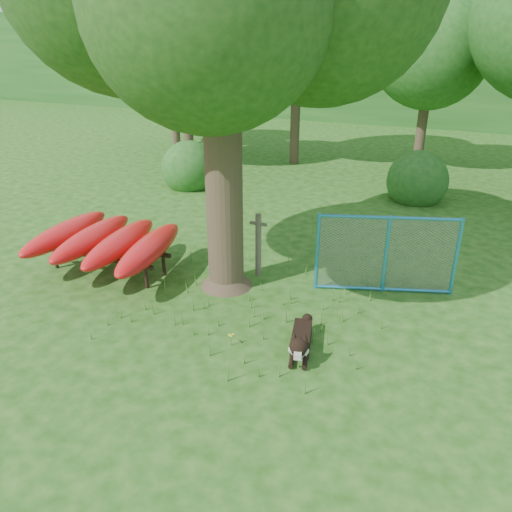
% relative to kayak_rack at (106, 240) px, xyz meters
% --- Properties ---
extents(ground, '(80.00, 80.00, 0.00)m').
position_rel_kayak_rack_xyz_m(ground, '(3.22, -1.24, -0.71)').
color(ground, '#1A490E').
rests_on(ground, ground).
extents(wooden_post, '(0.36, 0.13, 1.34)m').
position_rel_kayak_rack_xyz_m(wooden_post, '(2.94, 1.16, -0.00)').
color(wooden_post, brown).
rests_on(wooden_post, ground).
extents(kayak_rack, '(3.12, 2.76, 0.93)m').
position_rel_kayak_rack_xyz_m(kayak_rack, '(0.00, 0.00, 0.00)').
color(kayak_rack, black).
rests_on(kayak_rack, ground).
extents(husky_dog, '(0.55, 1.27, 0.57)m').
position_rel_kayak_rack_xyz_m(husky_dog, '(4.68, -1.13, -0.51)').
color(husky_dog, black).
rests_on(husky_dog, ground).
extents(fence_section, '(2.56, 0.92, 2.61)m').
position_rel_kayak_rack_xyz_m(fence_section, '(5.46, 1.47, 0.07)').
color(fence_section, '#298AC3').
rests_on(fence_section, ground).
extents(wildflower_clump, '(0.10, 0.09, 0.22)m').
position_rel_kayak_rack_xyz_m(wildflower_clump, '(3.59, -1.41, -0.54)').
color(wildflower_clump, '#467E29').
rests_on(wildflower_clump, ground).
extents(bg_tree_a, '(4.40, 4.40, 6.70)m').
position_rel_kayak_rack_xyz_m(bg_tree_a, '(-3.28, 8.76, 3.77)').
color(bg_tree_a, '#3E2F21').
rests_on(bg_tree_a, ground).
extents(bg_tree_b, '(5.20, 5.20, 8.22)m').
position_rel_kayak_rack_xyz_m(bg_tree_b, '(0.22, 10.76, 4.90)').
color(bg_tree_b, '#3E2F21').
rests_on(bg_tree_b, ground).
extents(bg_tree_c, '(4.00, 4.00, 6.12)m').
position_rel_kayak_rack_xyz_m(bg_tree_c, '(4.72, 11.76, 3.40)').
color(bg_tree_c, '#3E2F21').
rests_on(bg_tree_c, ground).
extents(bg_tree_f, '(3.60, 3.60, 5.55)m').
position_rel_kayak_rack_xyz_m(bg_tree_f, '(-5.78, 11.76, 3.02)').
color(bg_tree_f, '#3E2F21').
rests_on(bg_tree_f, ground).
extents(shrub_left, '(1.80, 1.80, 1.80)m').
position_rel_kayak_rack_xyz_m(shrub_left, '(-1.78, 6.26, -0.71)').
color(shrub_left, '#1E561C').
rests_on(shrub_left, ground).
extents(shrub_mid, '(1.80, 1.80, 1.80)m').
position_rel_kayak_rack_xyz_m(shrub_mid, '(5.22, 7.76, -0.71)').
color(shrub_mid, '#1E561C').
rests_on(shrub_mid, ground).
extents(wooded_hillside, '(80.00, 12.00, 6.00)m').
position_rel_kayak_rack_xyz_m(wooded_hillside, '(3.22, 26.76, 2.29)').
color(wooded_hillside, '#1E561C').
rests_on(wooded_hillside, ground).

